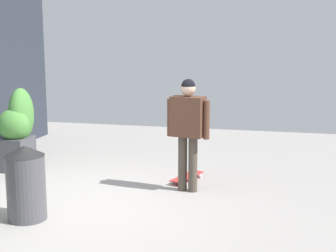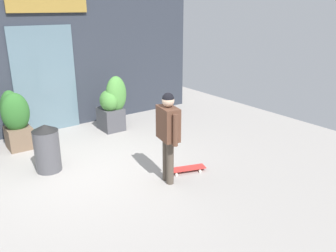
# 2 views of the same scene
# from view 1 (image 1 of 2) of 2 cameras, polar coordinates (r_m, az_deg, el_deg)

# --- Properties ---
(ground_plane) EXTENTS (12.00, 12.00, 0.00)m
(ground_plane) POSITION_cam_1_polar(r_m,az_deg,el_deg) (6.69, -9.39, -9.22)
(ground_plane) COLOR #9E9993
(skateboarder) EXTENTS (0.34, 0.64, 1.63)m
(skateboarder) POSITION_cam_1_polar(r_m,az_deg,el_deg) (7.05, 2.32, 0.31)
(skateboarder) COLOR #4C4238
(skateboarder) RESTS_ON ground_plane
(skateboard) EXTENTS (0.76, 0.42, 0.08)m
(skateboard) POSITION_cam_1_polar(r_m,az_deg,el_deg) (7.77, 2.21, -5.86)
(skateboard) COLOR red
(skateboard) RESTS_ON ground_plane
(planter_box_right) EXTENTS (0.66, 0.67, 1.38)m
(planter_box_right) POSITION_cam_1_polar(r_m,az_deg,el_deg) (8.64, -17.13, -0.65)
(planter_box_right) COLOR #47474C
(planter_box_right) RESTS_ON ground_plane
(trash_bin) EXTENTS (0.48, 0.48, 0.92)m
(trash_bin) POSITION_cam_1_polar(r_m,az_deg,el_deg) (6.30, -16.05, -6.31)
(trash_bin) COLOR #4C4C51
(trash_bin) RESTS_ON ground_plane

